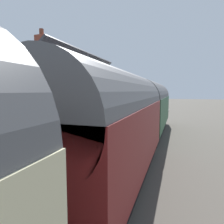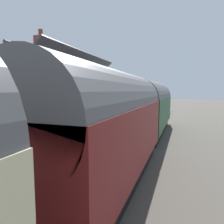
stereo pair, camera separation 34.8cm
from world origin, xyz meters
The scene contains 11 objects.
ground_plane centered at (0.00, 0.00, 0.00)m, with size 160.00×160.00×0.00m, color #4C473F.
platform centered at (0.00, 3.62, 0.47)m, with size 32.00×5.23×0.94m, color gray.
platform_edge_coping centered at (0.00, 1.18, 0.95)m, with size 32.00×0.36×0.02m, color beige.
rail_near centered at (0.00, -1.62, 0.07)m, with size 52.00×0.08×0.14m, color gray.
rail_far centered at (0.00, -0.18, 0.07)m, with size 52.00×0.08×0.14m, color gray.
train centered at (-5.72, -0.90, 2.22)m, with size 30.54×2.73×4.32m.
station_building centered at (-1.39, 4.06, 2.63)m, with size 8.41×4.18×5.98m.
bench_near_building centered at (10.26, 3.11, 1.41)m, with size 1.41×0.48×0.88m.
planter_edge_far centered at (11.29, 2.55, 1.39)m, with size 0.58×0.58×0.89m.
station_sign_board centered at (5.69, 1.87, 2.13)m, with size 0.96×0.06×1.57m.
tree_far_left centered at (9.60, 12.32, 4.89)m, with size 5.13×4.83×7.61m.
Camera 2 is at (-12.50, -3.54, 3.52)m, focal length 31.80 mm.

